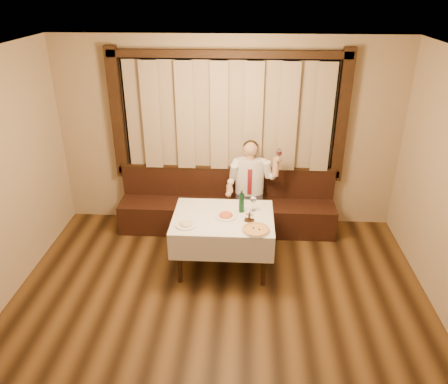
# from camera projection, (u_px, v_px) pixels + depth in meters

# --- Properties ---
(room) EXTENTS (5.01, 6.01, 2.81)m
(room) POSITION_uv_depth(u_px,v_px,m) (219.00, 188.00, 4.52)
(room) COLOR black
(room) RESTS_ON ground
(banquette) EXTENTS (3.20, 0.61, 0.94)m
(banquette) POSITION_uv_depth(u_px,v_px,m) (227.00, 209.00, 6.61)
(banquette) COLOR black
(banquette) RESTS_ON ground
(dining_table) EXTENTS (1.27, 0.97, 0.76)m
(dining_table) POSITION_uv_depth(u_px,v_px,m) (223.00, 224.00, 5.54)
(dining_table) COLOR black
(dining_table) RESTS_ON ground
(pizza) EXTENTS (0.34, 0.34, 0.04)m
(pizza) POSITION_uv_depth(u_px,v_px,m) (256.00, 230.00, 5.17)
(pizza) COLOR white
(pizza) RESTS_ON dining_table
(pasta_red) EXTENTS (0.28, 0.28, 0.10)m
(pasta_red) POSITION_uv_depth(u_px,v_px,m) (226.00, 214.00, 5.47)
(pasta_red) COLOR white
(pasta_red) RESTS_ON dining_table
(pasta_cream) EXTENTS (0.26, 0.26, 0.09)m
(pasta_cream) POSITION_uv_depth(u_px,v_px,m) (186.00, 223.00, 5.28)
(pasta_cream) COLOR white
(pasta_cream) RESTS_ON dining_table
(green_bottle) EXTENTS (0.07, 0.07, 0.31)m
(green_bottle) POSITION_uv_depth(u_px,v_px,m) (242.00, 203.00, 5.55)
(green_bottle) COLOR #0D3F23
(green_bottle) RESTS_ON dining_table
(table_wine_glass) EXTENTS (0.08, 0.08, 0.21)m
(table_wine_glass) POSITION_uv_depth(u_px,v_px,m) (253.00, 200.00, 5.56)
(table_wine_glass) COLOR white
(table_wine_glass) RESTS_ON dining_table
(cruet_caddy) EXTENTS (0.12, 0.09, 0.12)m
(cruet_caddy) POSITION_uv_depth(u_px,v_px,m) (249.00, 219.00, 5.36)
(cruet_caddy) COLOR black
(cruet_caddy) RESTS_ON dining_table
(seated_man) EXTENTS (0.77, 0.57, 1.40)m
(seated_man) POSITION_uv_depth(u_px,v_px,m) (250.00, 182.00, 6.29)
(seated_man) COLOR black
(seated_man) RESTS_ON ground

